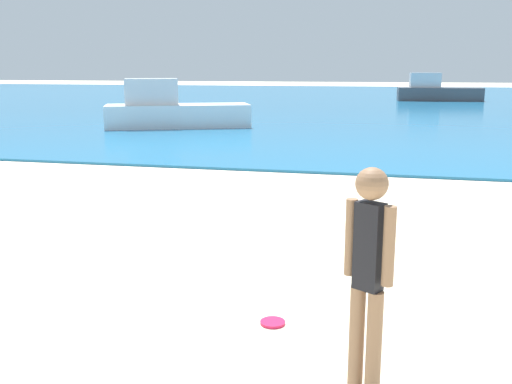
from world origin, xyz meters
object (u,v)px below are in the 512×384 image
(person_standing, at_px, (368,271))
(boat_near, at_px, (172,111))
(boat_far, at_px, (436,91))
(frisbee, at_px, (273,323))

(person_standing, xyz_separation_m, boat_near, (-7.84, 16.43, -0.23))
(boat_far, bearing_deg, person_standing, -98.05)
(boat_near, relative_size, boat_far, 0.98)
(boat_near, xyz_separation_m, boat_far, (10.58, 20.78, 0.03))
(person_standing, bearing_deg, boat_far, 116.69)
(person_standing, bearing_deg, frisbee, 161.43)
(frisbee, height_order, boat_near, boat_near)
(frisbee, bearing_deg, person_standing, -49.48)
(person_standing, distance_m, boat_far, 37.31)
(person_standing, height_order, boat_far, boat_far)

